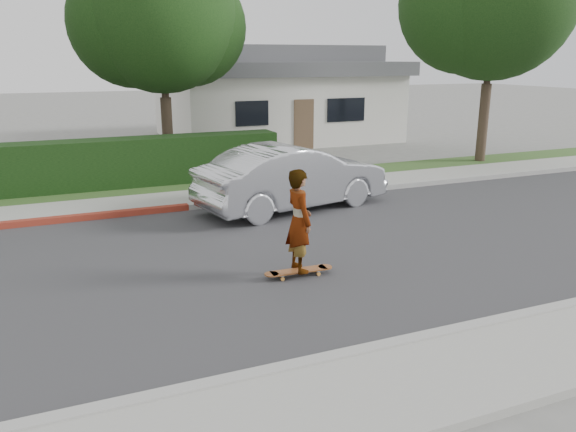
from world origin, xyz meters
name	(u,v)px	position (x,y,z in m)	size (l,w,h in m)	color
ground	(185,268)	(0.00, 0.00, 0.00)	(120.00, 120.00, 0.00)	slate
road	(185,268)	(0.00, 0.00, 0.01)	(60.00, 8.00, 0.01)	#2D2D30
curb_near	(260,376)	(0.00, -4.10, 0.07)	(60.00, 0.20, 0.15)	#9E9E99
sidewalk_near	(289,420)	(0.00, -5.00, 0.06)	(60.00, 1.60, 0.12)	gray
curb_far	(149,211)	(0.00, 4.10, 0.07)	(60.00, 0.20, 0.15)	#9E9E99
sidewalk_far	(143,203)	(0.00, 5.00, 0.06)	(60.00, 1.60, 0.12)	gray
planting_strip	(134,191)	(0.00, 6.60, 0.05)	(60.00, 1.60, 0.10)	#2D4C1E
hedge	(19,171)	(-3.00, 7.20, 0.75)	(15.00, 1.00, 1.50)	black
tree_center	(159,21)	(1.49, 9.19, 4.90)	(5.66, 4.84, 7.44)	#33261C
tree_right	(490,2)	(12.49, 6.69, 5.63)	(6.32, 5.60, 8.56)	#33261C
house	(274,94)	(8.00, 16.00, 2.10)	(10.60, 8.60, 4.30)	beige
skateboard	(299,271)	(1.79, -1.20, 0.11)	(1.29, 0.31, 0.12)	#D28A39
skateboarder	(299,221)	(1.79, -1.20, 1.04)	(0.67, 0.44, 1.83)	white
car_silver	(293,177)	(3.55, 3.20, 0.83)	(1.76, 5.05, 1.67)	silver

